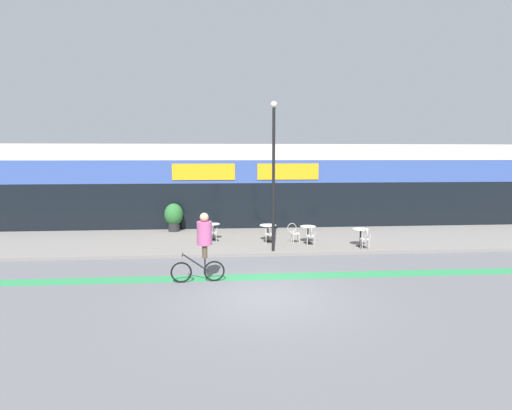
{
  "coord_description": "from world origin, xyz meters",
  "views": [
    {
      "loc": [
        -1.11,
        -10.86,
        4.02
      ],
      "look_at": [
        0.28,
        6.9,
        1.75
      ],
      "focal_mm": 28.0,
      "sensor_mm": 36.0,
      "label": 1
    }
  ],
  "objects_px": {
    "bistro_table_2": "(308,231)",
    "cafe_chair_2_side": "(294,232)",
    "lamp_post": "(274,167)",
    "cyclist_0": "(203,241)",
    "cafe_chair_3_near": "(366,237)",
    "planter_pot": "(174,216)",
    "cafe_chair_0_near": "(213,231)",
    "bistro_table_0": "(213,228)",
    "cafe_chair_1_near": "(269,233)",
    "bistro_table_1": "(268,229)",
    "bistro_table_3": "(361,234)",
    "cafe_chair_2_near": "(311,234)"
  },
  "relations": [
    {
      "from": "bistro_table_0",
      "to": "cyclist_0",
      "type": "bearing_deg",
      "value": -91.45
    },
    {
      "from": "bistro_table_0",
      "to": "bistro_table_3",
      "type": "distance_m",
      "value": 6.56
    },
    {
      "from": "cafe_chair_1_near",
      "to": "planter_pot",
      "type": "height_order",
      "value": "planter_pot"
    },
    {
      "from": "cafe_chair_0_near",
      "to": "cafe_chair_1_near",
      "type": "distance_m",
      "value": 2.52
    },
    {
      "from": "bistro_table_0",
      "to": "cafe_chair_0_near",
      "type": "height_order",
      "value": "cafe_chair_0_near"
    },
    {
      "from": "bistro_table_1",
      "to": "cafe_chair_3_near",
      "type": "height_order",
      "value": "cafe_chair_3_near"
    },
    {
      "from": "bistro_table_3",
      "to": "cafe_chair_1_near",
      "type": "height_order",
      "value": "cafe_chair_1_near"
    },
    {
      "from": "bistro_table_2",
      "to": "cafe_chair_3_near",
      "type": "bearing_deg",
      "value": -34.73
    },
    {
      "from": "bistro_table_0",
      "to": "cyclist_0",
      "type": "relative_size",
      "value": 0.33
    },
    {
      "from": "bistro_table_3",
      "to": "cafe_chair_0_near",
      "type": "height_order",
      "value": "cafe_chair_0_near"
    },
    {
      "from": "cafe_chair_1_near",
      "to": "cafe_chair_2_near",
      "type": "relative_size",
      "value": 1.0
    },
    {
      "from": "bistro_table_1",
      "to": "lamp_post",
      "type": "xyz_separation_m",
      "value": [
        0.01,
        -1.84,
        2.85
      ]
    },
    {
      "from": "cafe_chair_2_side",
      "to": "planter_pot",
      "type": "relative_size",
      "value": 0.63
    },
    {
      "from": "planter_pot",
      "to": "lamp_post",
      "type": "relative_size",
      "value": 0.24
    },
    {
      "from": "lamp_post",
      "to": "cyclist_0",
      "type": "relative_size",
      "value": 2.69
    },
    {
      "from": "bistro_table_0",
      "to": "cafe_chair_0_near",
      "type": "relative_size",
      "value": 0.82
    },
    {
      "from": "bistro_table_3",
      "to": "cafe_chair_3_near",
      "type": "bearing_deg",
      "value": -90.63
    },
    {
      "from": "bistro_table_0",
      "to": "bistro_table_1",
      "type": "distance_m",
      "value": 2.53
    },
    {
      "from": "bistro_table_0",
      "to": "cafe_chair_2_side",
      "type": "distance_m",
      "value": 3.72
    },
    {
      "from": "cafe_chair_2_side",
      "to": "cyclist_0",
      "type": "xyz_separation_m",
      "value": [
        -3.71,
        -4.73,
        0.69
      ]
    },
    {
      "from": "bistro_table_0",
      "to": "planter_pot",
      "type": "xyz_separation_m",
      "value": [
        -2.06,
        2.19,
        0.26
      ]
    },
    {
      "from": "cafe_chair_2_side",
      "to": "cyclist_0",
      "type": "distance_m",
      "value": 6.05
    },
    {
      "from": "bistro_table_2",
      "to": "cafe_chair_3_near",
      "type": "relative_size",
      "value": 0.83
    },
    {
      "from": "cafe_chair_0_near",
      "to": "cyclist_0",
      "type": "relative_size",
      "value": 0.41
    },
    {
      "from": "bistro_table_2",
      "to": "cafe_chair_2_side",
      "type": "bearing_deg",
      "value": -179.13
    },
    {
      "from": "planter_pot",
      "to": "cafe_chair_1_near",
      "type": "bearing_deg",
      "value": -36.67
    },
    {
      "from": "lamp_post",
      "to": "cafe_chair_3_near",
      "type": "bearing_deg",
      "value": -1.48
    },
    {
      "from": "cafe_chair_1_near",
      "to": "cafe_chair_2_near",
      "type": "height_order",
      "value": "same"
    },
    {
      "from": "cafe_chair_2_near",
      "to": "lamp_post",
      "type": "bearing_deg",
      "value": 120.39
    },
    {
      "from": "cafe_chair_2_side",
      "to": "planter_pot",
      "type": "distance_m",
      "value": 6.5
    },
    {
      "from": "cafe_chair_1_near",
      "to": "cafe_chair_2_side",
      "type": "distance_m",
      "value": 1.12
    },
    {
      "from": "bistro_table_3",
      "to": "lamp_post",
      "type": "relative_size",
      "value": 0.13
    },
    {
      "from": "cafe_chair_0_near",
      "to": "cafe_chair_3_near",
      "type": "bearing_deg",
      "value": -108.36
    },
    {
      "from": "cafe_chair_2_near",
      "to": "cafe_chair_3_near",
      "type": "relative_size",
      "value": 1.0
    },
    {
      "from": "lamp_post",
      "to": "planter_pot",
      "type": "bearing_deg",
      "value": 134.78
    },
    {
      "from": "bistro_table_2",
      "to": "lamp_post",
      "type": "height_order",
      "value": "lamp_post"
    },
    {
      "from": "bistro_table_3",
      "to": "cafe_chair_2_side",
      "type": "xyz_separation_m",
      "value": [
        -2.73,
        0.82,
        -0.02
      ]
    },
    {
      "from": "bistro_table_2",
      "to": "cafe_chair_1_near",
      "type": "distance_m",
      "value": 1.74
    },
    {
      "from": "cafe_chair_2_near",
      "to": "cafe_chair_3_near",
      "type": "bearing_deg",
      "value": -104.22
    },
    {
      "from": "cafe_chair_1_near",
      "to": "bistro_table_0",
      "type": "bearing_deg",
      "value": 72.46
    },
    {
      "from": "bistro_table_1",
      "to": "planter_pot",
      "type": "xyz_separation_m",
      "value": [
        -4.53,
        2.74,
        0.24
      ]
    },
    {
      "from": "cafe_chair_0_near",
      "to": "cafe_chair_1_near",
      "type": "height_order",
      "value": "same"
    },
    {
      "from": "cafe_chair_2_side",
      "to": "cafe_chair_3_near",
      "type": "height_order",
      "value": "same"
    },
    {
      "from": "bistro_table_0",
      "to": "cafe_chair_3_near",
      "type": "height_order",
      "value": "cafe_chair_3_near"
    },
    {
      "from": "cafe_chair_0_near",
      "to": "cyclist_0",
      "type": "height_order",
      "value": "cyclist_0"
    },
    {
      "from": "cafe_chair_0_near",
      "to": "cafe_chair_3_near",
      "type": "distance_m",
      "value": 6.55
    },
    {
      "from": "cafe_chair_3_near",
      "to": "cyclist_0",
      "type": "bearing_deg",
      "value": 122.31
    },
    {
      "from": "bistro_table_3",
      "to": "cafe_chair_0_near",
      "type": "xyz_separation_m",
      "value": [
        -6.29,
        1.24,
        -0.02
      ]
    },
    {
      "from": "bistro_table_0",
      "to": "bistro_table_1",
      "type": "xyz_separation_m",
      "value": [
        2.47,
        -0.55,
        0.02
      ]
    },
    {
      "from": "bistro_table_2",
      "to": "cafe_chair_2_side",
      "type": "height_order",
      "value": "cafe_chair_2_side"
    }
  ]
}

